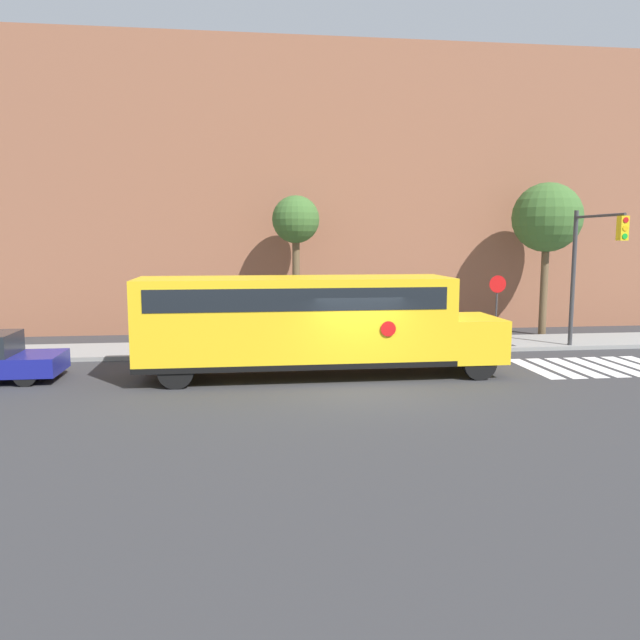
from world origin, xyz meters
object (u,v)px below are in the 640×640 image
stop_sign (497,301)px  traffic_light (589,259)px  tree_far_sidewalk (296,223)px  tree_near_sidewalk (547,219)px  school_bus (307,320)px

stop_sign → traffic_light: size_ratio=0.54×
traffic_light → tree_far_sidewalk: size_ratio=0.87×
traffic_light → stop_sign: bearing=149.6°
stop_sign → traffic_light: 3.55m
tree_near_sidewalk → tree_far_sidewalk: 10.71m
stop_sign → tree_near_sidewalk: (3.33, 2.87, 3.21)m
tree_near_sidewalk → tree_far_sidewalk: (-10.69, 0.53, -0.21)m
traffic_light → tree_near_sidewalk: 4.77m
school_bus → tree_far_sidewalk: size_ratio=1.84×
stop_sign → tree_near_sidewalk: bearing=40.7°
school_bus → traffic_light: 10.85m
school_bus → traffic_light: traffic_light is taller
stop_sign → tree_far_sidewalk: bearing=155.2°
stop_sign → tree_far_sidewalk: tree_far_sidewalk is taller
tree_near_sidewalk → traffic_light: bearing=-97.9°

